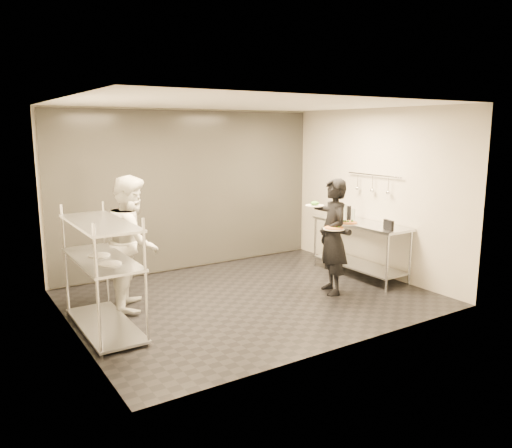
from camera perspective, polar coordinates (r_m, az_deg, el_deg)
room_shell at (r=8.14m, az=-5.02°, el=3.30°), size 5.00×4.00×2.80m
pass_rack at (r=6.40m, az=-17.15°, el=-5.00°), size 0.60×1.60×1.50m
prep_counter at (r=8.61m, az=11.80°, el=-1.72°), size 0.60×1.80×0.92m
utensil_rail at (r=8.64m, az=13.22°, el=4.46°), size 0.07×1.20×0.31m
waiter at (r=7.56m, az=8.79°, el=-1.44°), size 0.61×0.74×1.74m
chef at (r=7.09m, az=-13.88°, el=-2.02°), size 1.01×1.11×1.85m
pizza_plate_near at (r=7.30m, az=8.90°, el=-0.47°), size 0.32×0.32×0.05m
pizza_plate_far at (r=7.48m, az=10.48°, el=0.14°), size 0.31×0.31×0.05m
salad_plate at (r=7.62m, az=6.73°, el=2.25°), size 0.29×0.29×0.07m
pos_monitor at (r=7.96m, az=14.91°, el=-0.12°), size 0.09×0.23×0.16m
bottle_green at (r=8.58m, az=10.09°, el=1.26°), size 0.08×0.08×0.28m
bottle_clear at (r=8.69m, az=11.07°, el=1.08°), size 0.06×0.06×0.20m
bottle_dark at (r=8.70m, az=10.59°, el=1.25°), size 0.07×0.07×0.24m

